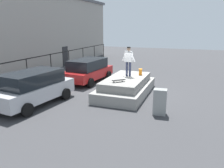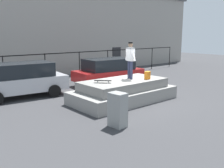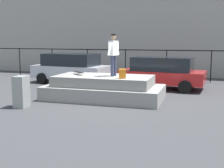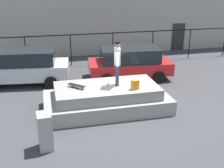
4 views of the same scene
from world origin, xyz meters
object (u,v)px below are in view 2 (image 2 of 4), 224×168
(backpack, at_px, (147,75))
(car_silver_hatchback_near, at_px, (21,79))
(car_red_hatchback_mid, at_px, (109,71))
(skateboarder, at_px, (130,58))
(skateboard, at_px, (103,81))
(utility_box, at_px, (118,110))

(backpack, height_order, car_silver_hatchback_near, car_silver_hatchback_near)
(car_silver_hatchback_near, relative_size, car_red_hatchback_mid, 1.03)
(skateboarder, xyz_separation_m, car_red_hatchback_mid, (1.62, 3.59, -1.18))
(skateboard, height_order, car_silver_hatchback_near, car_silver_hatchback_near)
(skateboard, relative_size, car_silver_hatchback_near, 0.15)
(backpack, relative_size, car_silver_hatchback_near, 0.08)
(skateboarder, relative_size, car_red_hatchback_mid, 0.39)
(backpack, relative_size, car_red_hatchback_mid, 0.08)
(car_red_hatchback_mid, relative_size, utility_box, 3.72)
(utility_box, bearing_deg, car_red_hatchback_mid, 48.02)
(car_silver_hatchback_near, bearing_deg, utility_box, -82.09)
(backpack, bearing_deg, car_red_hatchback_mid, -117.88)
(skateboarder, relative_size, skateboard, 2.59)
(backpack, bearing_deg, car_silver_hatchback_near, -60.26)
(skateboarder, bearing_deg, car_red_hatchback_mid, 65.72)
(utility_box, bearing_deg, skateboarder, 34.51)
(skateboarder, bearing_deg, utility_box, -140.96)
(skateboarder, xyz_separation_m, backpack, (0.57, -0.63, -0.85))
(car_silver_hatchback_near, distance_m, utility_box, 6.53)
(backpack, distance_m, car_red_hatchback_mid, 4.36)
(car_silver_hatchback_near, height_order, car_red_hatchback_mid, car_silver_hatchback_near)
(skateboard, bearing_deg, car_silver_hatchback_near, 119.12)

